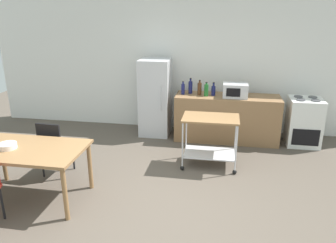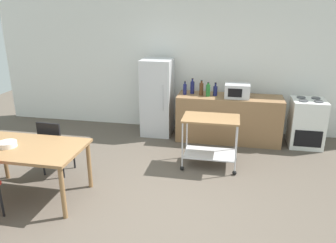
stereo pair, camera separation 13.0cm
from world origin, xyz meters
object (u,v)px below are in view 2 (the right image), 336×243
Objects in this scene: chair_black at (55,143)px; bottle_sparkling_water at (185,89)px; kitchen_cart at (210,134)px; stove_oven at (306,123)px; bottle_wine at (192,87)px; bottle_olive_oil at (208,90)px; bottle_hot_sauce at (201,89)px; fruit_bowl at (8,144)px; refrigerator at (157,97)px; bottle_vinegar at (215,91)px; dining_table at (27,152)px; microwave at (237,91)px.

bottle_sparkling_water reaches higher than chair_black.
bottle_sparkling_water is (-0.61, 1.20, 0.43)m from kitchen_cart.
stove_oven is 2.12m from kitchen_cart.
bottle_wine reaches higher than bottle_olive_oil.
stove_oven is (4.07, 1.98, -0.07)m from chair_black.
bottle_sparkling_water is at bearing 172.06° from bottle_olive_oil.
kitchen_cart is 3.09× the size of bottle_hot_sauce.
bottle_olive_oil is 1.14× the size of fruit_bowl.
chair_black is 2.38m from refrigerator.
dining_table is at bearing -131.55° from bottle_vinegar.
chair_black is at bearing 71.69° from fruit_bowl.
dining_table is 3.32m from bottle_wine.
refrigerator is 6.49× the size of fruit_bowl.
bottle_vinegar is (0.13, 0.07, -0.02)m from bottle_olive_oil.
bottle_olive_oil is at bearing -7.94° from bottle_sparkling_water.
microwave is at bearing 43.17° from dining_table.
bottle_hot_sauce is (0.19, -0.10, -0.00)m from bottle_wine.
stove_oven is 3.37× the size of bottle_olive_oil.
bottle_olive_oil is at bearing -9.77° from refrigerator.
bottle_sparkling_water is at bearing 56.41° from dining_table.
bottle_wine is 0.66× the size of microwave.
refrigerator is 1.78m from kitchen_cart.
dining_table is at bearing -124.68° from bottle_wine.
dining_table is 1.69× the size of chair_black.
bottle_sparkling_water is at bearing -179.17° from stove_oven.
bottle_vinegar is at bearing 27.97° from bottle_olive_oil.
microwave is at bearing -142.56° from chair_black.
bottle_olive_oil is (2.20, 2.56, 0.35)m from dining_table.
dining_table is 1.65× the size of kitchen_cart.
kitchen_cart is at bearing -108.95° from microwave.
dining_table is 0.70m from chair_black.
bottle_hot_sauce is (-2.00, -0.04, 0.57)m from stove_oven.
bottle_hot_sauce is 0.27m from bottle_vinegar.
stove_oven reaches higher than dining_table.
bottle_hot_sauce is at bearing 51.71° from dining_table.
bottle_hot_sauce reaches higher than bottle_olive_oil.
bottle_sparkling_water is 1.00m from microwave.
stove_oven is 2.26m from bottle_wine.
stove_oven is at bearing 32.15° from fruit_bowl.
bottle_wine is 0.21m from bottle_hot_sauce.
dining_table is 4.93× the size of bottle_wine.
fruit_bowl is at bearing -147.85° from stove_oven.
refrigerator reaches higher than fruit_bowl.
bottle_hot_sauce reaches higher than chair_black.
bottle_hot_sauce is 3.53m from fruit_bowl.
microwave reaches higher than fruit_bowl.
dining_table is 3.39m from bottle_olive_oil.
refrigerator reaches higher than bottle_vinegar.
kitchen_cart is at bearing 29.58° from fruit_bowl.
stove_oven is 1.82m from bottle_vinegar.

